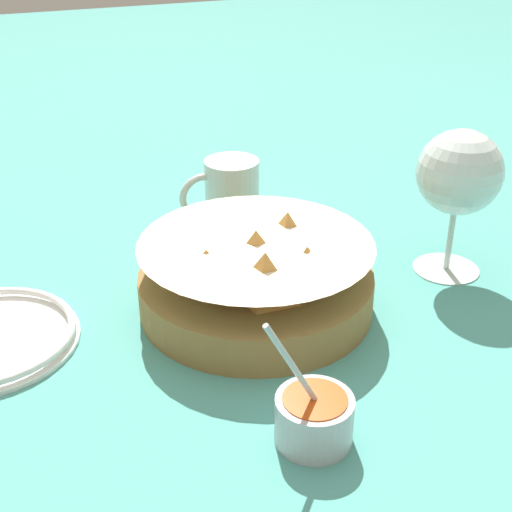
# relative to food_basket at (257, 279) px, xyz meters

# --- Properties ---
(ground_plane) EXTENTS (4.00, 4.00, 0.00)m
(ground_plane) POSITION_rel_food_basket_xyz_m (0.03, 0.02, -0.04)
(ground_plane) COLOR teal
(food_basket) EXTENTS (0.25, 0.25, 0.10)m
(food_basket) POSITION_rel_food_basket_xyz_m (0.00, 0.00, 0.00)
(food_basket) COLOR olive
(food_basket) RESTS_ON ground_plane
(sauce_cup) EXTENTS (0.07, 0.06, 0.12)m
(sauce_cup) POSITION_rel_food_basket_xyz_m (0.04, 0.20, -0.01)
(sauce_cup) COLOR #B7B7BC
(sauce_cup) RESTS_ON ground_plane
(wine_glass) EXTENTS (0.10, 0.10, 0.17)m
(wine_glass) POSITION_rel_food_basket_xyz_m (-0.24, 0.01, 0.08)
(wine_glass) COLOR silver
(wine_glass) RESTS_ON ground_plane
(beer_mug) EXTENTS (0.11, 0.07, 0.09)m
(beer_mug) POSITION_rel_food_basket_xyz_m (-0.05, -0.20, 0.01)
(beer_mug) COLOR silver
(beer_mug) RESTS_ON ground_plane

